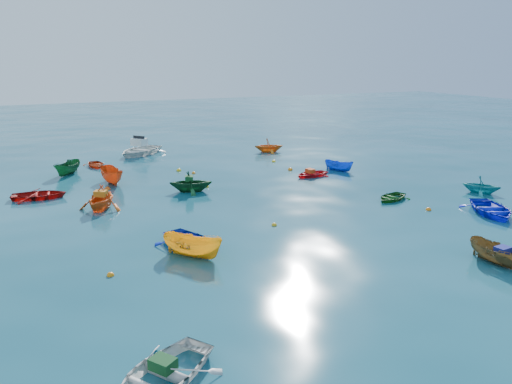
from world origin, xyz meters
name	(u,v)px	position (x,y,z in m)	size (l,w,h in m)	color
ground	(295,222)	(0.00, 0.00, 0.00)	(160.00, 160.00, 0.00)	#0A3A49
dinghy_blue_sw	(190,247)	(-6.14, -1.28, 0.00)	(2.46, 3.44, 0.71)	#0E27B2
dinghy_white_near	(161,383)	(-9.72, -10.48, 0.00)	(2.46, 3.44, 0.71)	silver
sampan_brown_mid	(497,264)	(5.13, -8.45, 0.00)	(1.04, 2.76, 1.07)	brown
dinghy_blue_se	(491,214)	(10.61, -3.28, 0.00)	(2.66, 3.72, 0.77)	#0F1CC7
dinghy_orange_w	(102,209)	(-9.03, 6.56, 0.00)	(2.46, 2.85, 1.50)	#E35615
sampan_yellow_mid	(193,257)	(-6.34, -2.41, 0.00)	(1.11, 2.95, 1.14)	#FCAE16
dinghy_green_e	(391,200)	(7.43, 1.32, 0.00)	(1.74, 2.44, 0.51)	#124D14
dinghy_cyan_se	(481,193)	(13.72, 0.25, 0.00)	(1.96, 2.27, 1.20)	teal
dinghy_red_nw	(40,198)	(-12.23, 10.44, 0.00)	(2.28, 3.19, 0.66)	#A5110D
sampan_orange_n	(113,184)	(-7.51, 12.44, 0.00)	(1.24, 3.30, 1.28)	#BB4111
dinghy_green_n	(191,191)	(-3.18, 8.22, 0.00)	(2.33, 2.71, 1.42)	#104822
dinghy_red_ne	(311,176)	(6.09, 8.72, 0.00)	(1.89, 2.64, 0.55)	red
sampan_blue_far	(339,171)	(9.00, 9.52, 0.00)	(0.91, 2.40, 0.93)	blue
dinghy_red_far	(96,166)	(-7.88, 18.73, 0.00)	(1.77, 2.47, 0.51)	#BF360F
dinghy_orange_far	(269,152)	(7.46, 18.78, 0.00)	(2.24, 2.60, 1.37)	orange
sampan_green_far	(68,175)	(-10.10, 16.59, 0.00)	(1.11, 2.95, 1.14)	#124E25
motorboat_white	(140,155)	(-3.63, 22.37, 0.00)	(3.45, 4.82, 1.60)	white
tarp_green_a	(163,364)	(-9.64, -10.42, 0.52)	(0.65, 0.50, 0.32)	#10401A
tarp_blue_a	(503,250)	(5.14, -8.60, 0.68)	(0.61, 0.46, 0.30)	navy
tarp_orange_a	(101,193)	(-9.00, 6.60, 0.91)	(0.68, 0.51, 0.33)	orange
tarp_green_b	(189,178)	(-3.28, 8.25, 0.87)	(0.66, 0.50, 0.32)	#11461C
tarp_orange_b	(310,171)	(5.99, 8.70, 0.43)	(0.63, 0.48, 0.30)	#CC4015
buoy_or_a	(110,276)	(-9.94, -2.96, 0.00)	(0.30, 0.30, 0.30)	orange
buoy_ye_a	(274,225)	(-1.26, -0.11, 0.00)	(0.29, 0.29, 0.29)	gold
buoy_or_b	(428,210)	(7.98, -1.29, 0.00)	(0.31, 0.31, 0.31)	orange
buoy_or_c	(107,190)	(-8.09, 10.94, 0.00)	(0.38, 0.38, 0.38)	#D7480B
buoy_ye_c	(207,187)	(-1.89, 8.87, 0.00)	(0.29, 0.29, 0.29)	yellow
buoy_or_d	(290,170)	(5.69, 11.21, 0.00)	(0.38, 0.38, 0.38)	orange
buoy_ye_d	(179,171)	(-2.27, 14.43, 0.00)	(0.38, 0.38, 0.38)	yellow
buoy_or_e	(194,173)	(-1.48, 13.15, 0.00)	(0.29, 0.29, 0.29)	orange
buoy_ye_e	(274,162)	(5.92, 14.58, 0.00)	(0.33, 0.33, 0.33)	yellow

